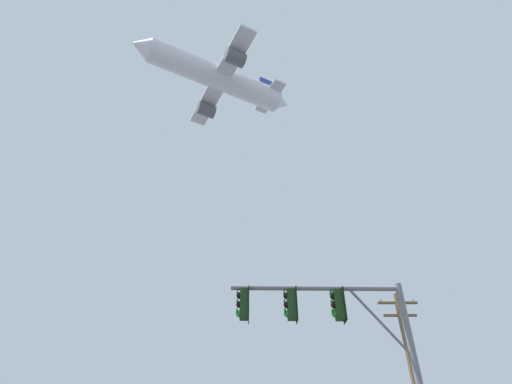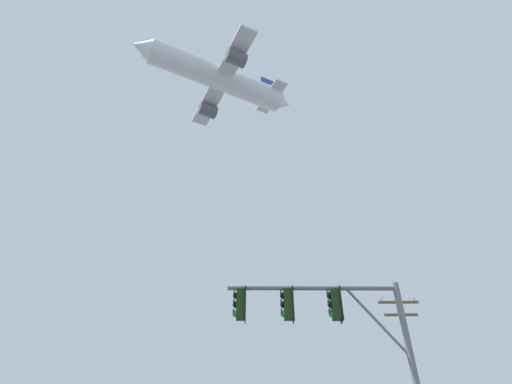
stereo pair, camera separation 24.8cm
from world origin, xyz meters
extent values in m
cylinder|color=slate|center=(1.92, 7.87, 6.05)|extent=(5.22, 0.28, 0.15)
cylinder|color=slate|center=(3.74, 7.91, 5.04)|extent=(1.63, 0.12, 2.07)
cube|color=#193814|center=(-0.28, 7.81, 5.53)|extent=(0.27, 0.33, 0.90)
cylinder|color=#193814|center=(-0.28, 7.81, 6.04)|extent=(0.05, 0.05, 0.12)
cube|color=black|center=(-0.14, 7.82, 5.53)|extent=(0.04, 0.46, 1.04)
sphere|color=black|center=(-0.42, 7.81, 5.80)|extent=(0.20, 0.20, 0.20)
cylinder|color=#193814|center=(-0.49, 7.81, 5.86)|extent=(0.05, 0.21, 0.21)
sphere|color=black|center=(-0.42, 7.81, 5.52)|extent=(0.20, 0.20, 0.20)
cylinder|color=#193814|center=(-0.49, 7.81, 5.58)|extent=(0.05, 0.21, 0.21)
sphere|color=green|center=(-0.42, 7.81, 5.24)|extent=(0.20, 0.20, 0.20)
cylinder|color=#193814|center=(-0.49, 7.81, 5.30)|extent=(0.05, 0.21, 0.21)
cube|color=#193814|center=(1.16, 7.85, 5.53)|extent=(0.27, 0.33, 0.90)
cylinder|color=#193814|center=(1.16, 7.85, 6.04)|extent=(0.05, 0.05, 0.12)
cube|color=black|center=(1.30, 7.85, 5.53)|extent=(0.04, 0.46, 1.04)
sphere|color=black|center=(1.01, 7.85, 5.80)|extent=(0.20, 0.20, 0.20)
cylinder|color=#193814|center=(0.95, 7.84, 5.86)|extent=(0.05, 0.21, 0.21)
sphere|color=black|center=(1.01, 7.85, 5.52)|extent=(0.20, 0.20, 0.20)
cylinder|color=#193814|center=(0.95, 7.84, 5.58)|extent=(0.05, 0.21, 0.21)
sphere|color=green|center=(1.01, 7.85, 5.24)|extent=(0.20, 0.20, 0.20)
cylinder|color=#193814|center=(0.95, 7.84, 5.30)|extent=(0.05, 0.21, 0.21)
cube|color=#193814|center=(2.59, 7.89, 5.53)|extent=(0.27, 0.33, 0.90)
cylinder|color=#193814|center=(2.59, 7.89, 6.04)|extent=(0.05, 0.05, 0.12)
cube|color=black|center=(2.73, 7.89, 5.53)|extent=(0.04, 0.46, 1.04)
sphere|color=black|center=(2.45, 7.88, 5.80)|extent=(0.20, 0.20, 0.20)
cylinder|color=#193814|center=(2.38, 7.88, 5.86)|extent=(0.05, 0.21, 0.21)
sphere|color=black|center=(2.45, 7.88, 5.52)|extent=(0.20, 0.20, 0.20)
cylinder|color=#193814|center=(2.38, 7.88, 5.58)|extent=(0.05, 0.21, 0.21)
sphere|color=green|center=(2.45, 7.88, 5.24)|extent=(0.20, 0.20, 0.20)
cylinder|color=#193814|center=(2.38, 7.88, 5.30)|extent=(0.05, 0.21, 0.21)
cube|color=brown|center=(7.83, 17.66, 9.19)|extent=(2.20, 0.12, 0.12)
cube|color=brown|center=(7.83, 17.66, 8.49)|extent=(1.80, 0.12, 0.12)
cylinder|color=gray|center=(6.93, 17.66, 9.31)|extent=(0.10, 0.10, 0.18)
cylinder|color=gray|center=(8.73, 17.66, 9.31)|extent=(0.10, 0.10, 0.18)
cylinder|color=white|center=(-5.05, 28.59, 42.62)|extent=(16.74, 10.78, 3.08)
cone|color=white|center=(-13.55, 24.11, 42.62)|extent=(3.23, 3.57, 2.92)
cone|color=white|center=(3.37, 33.02, 42.62)|extent=(2.92, 3.21, 2.61)
cube|color=silver|center=(-4.63, 28.81, 42.16)|extent=(9.48, 15.44, 0.35)
cylinder|color=#595B60|center=(-2.49, 24.77, 41.24)|extent=(2.85, 2.61, 1.73)
cylinder|color=#595B60|center=(-6.76, 32.86, 41.24)|extent=(2.85, 2.61, 1.73)
cube|color=navy|center=(1.58, 32.08, 44.35)|extent=(2.49, 1.46, 3.65)
cube|color=silver|center=(1.75, 32.17, 42.91)|extent=(4.22, 5.91, 0.19)
camera|label=1|loc=(0.17, -3.98, 1.22)|focal=28.16mm
camera|label=2|loc=(0.42, -3.97, 1.22)|focal=28.16mm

